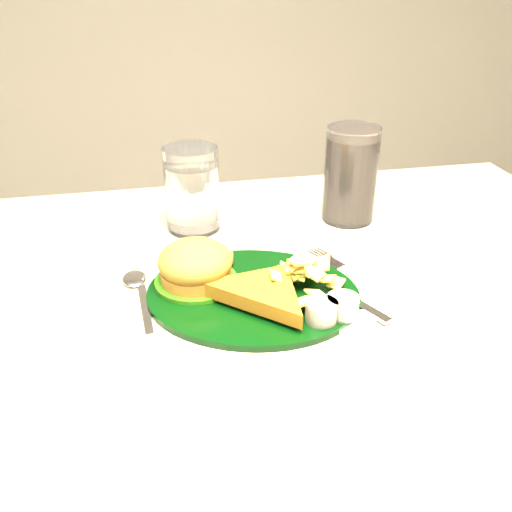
{
  "coord_description": "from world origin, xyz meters",
  "views": [
    {
      "loc": [
        -0.11,
        -0.61,
        1.15
      ],
      "look_at": [
        0.02,
        0.01,
        0.8
      ],
      "focal_mm": 40.0,
      "sensor_mm": 36.0,
      "label": 1
    }
  ],
  "objects_px": {
    "water_glass": "(192,189)",
    "fork_napkin": "(344,293)",
    "table": "(244,492)",
    "cola_glass": "(350,175)",
    "dinner_plate": "(253,277)"
  },
  "relations": [
    {
      "from": "table",
      "to": "cola_glass",
      "type": "height_order",
      "value": "cola_glass"
    },
    {
      "from": "dinner_plate",
      "to": "cola_glass",
      "type": "bearing_deg",
      "value": 63.39
    },
    {
      "from": "water_glass",
      "to": "fork_napkin",
      "type": "bearing_deg",
      "value": -55.56
    },
    {
      "from": "table",
      "to": "cola_glass",
      "type": "bearing_deg",
      "value": 42.53
    },
    {
      "from": "dinner_plate",
      "to": "water_glass",
      "type": "xyz_separation_m",
      "value": [
        -0.05,
        0.22,
        0.04
      ]
    },
    {
      "from": "table",
      "to": "water_glass",
      "type": "height_order",
      "value": "water_glass"
    },
    {
      "from": "water_glass",
      "to": "cola_glass",
      "type": "relative_size",
      "value": 0.86
    },
    {
      "from": "table",
      "to": "fork_napkin",
      "type": "height_order",
      "value": "fork_napkin"
    },
    {
      "from": "fork_napkin",
      "to": "water_glass",
      "type": "bearing_deg",
      "value": 97.98
    },
    {
      "from": "water_glass",
      "to": "table",
      "type": "bearing_deg",
      "value": -80.03
    },
    {
      "from": "dinner_plate",
      "to": "cola_glass",
      "type": "distance_m",
      "value": 0.29
    },
    {
      "from": "water_glass",
      "to": "fork_napkin",
      "type": "relative_size",
      "value": 0.74
    },
    {
      "from": "fork_napkin",
      "to": "dinner_plate",
      "type": "bearing_deg",
      "value": 142.46
    },
    {
      "from": "cola_glass",
      "to": "table",
      "type": "bearing_deg",
      "value": -137.47
    },
    {
      "from": "table",
      "to": "cola_glass",
      "type": "distance_m",
      "value": 0.54
    }
  ]
}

